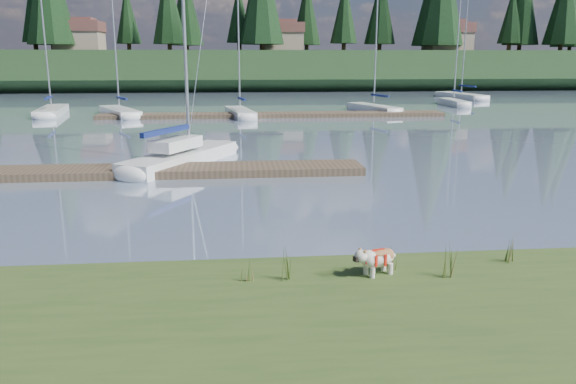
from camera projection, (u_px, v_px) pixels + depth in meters
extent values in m
plane|color=#7B8DA7|center=(247.00, 117.00, 42.23)|extent=(200.00, 200.00, 0.00)
cube|color=#1A3118|center=(240.00, 70.00, 83.27)|extent=(200.00, 20.00, 5.00)
cylinder|color=silver|center=(372.00, 272.00, 10.54)|extent=(0.10, 0.10, 0.21)
cylinder|color=silver|center=(366.00, 269.00, 10.72)|extent=(0.10, 0.10, 0.21)
cylinder|color=silver|center=(390.00, 269.00, 10.73)|extent=(0.10, 0.10, 0.21)
cylinder|color=silver|center=(384.00, 265.00, 10.92)|extent=(0.10, 0.10, 0.21)
ellipsoid|color=silver|center=(379.00, 258.00, 10.68)|extent=(0.78, 0.59, 0.33)
ellipsoid|color=#A56B3D|center=(379.00, 252.00, 10.66)|extent=(0.57, 0.49, 0.12)
ellipsoid|color=silver|center=(361.00, 256.00, 10.47)|extent=(0.32, 0.33, 0.24)
cube|color=black|center=(356.00, 259.00, 10.43)|extent=(0.11, 0.14, 0.10)
cube|color=white|center=(182.00, 160.00, 23.47)|extent=(4.59, 6.75, 0.70)
ellipsoid|color=white|center=(222.00, 148.00, 26.53)|extent=(2.19, 2.34, 0.70)
cylinder|color=silver|center=(184.00, 17.00, 22.68)|extent=(0.14, 0.14, 10.34)
cube|color=navy|center=(166.00, 131.00, 22.25)|extent=(1.64, 2.83, 0.20)
cube|color=white|center=(175.00, 144.00, 22.95)|extent=(2.13, 2.70, 0.45)
cube|color=#4C3D2C|center=(155.00, 171.00, 21.50)|extent=(16.00, 2.00, 0.30)
cube|color=#4C3D2C|center=(273.00, 115.00, 42.38)|extent=(26.00, 2.20, 0.30)
cube|color=white|center=(52.00, 112.00, 43.93)|extent=(2.73, 7.47, 0.70)
ellipsoid|color=white|center=(59.00, 108.00, 47.38)|extent=(1.87, 2.21, 0.70)
cylinder|color=silver|center=(44.00, 31.00, 42.50)|extent=(0.12, 0.12, 11.07)
cube|color=navy|center=(48.00, 98.00, 42.72)|extent=(0.63, 2.90, 0.20)
cube|color=white|center=(120.00, 113.00, 43.19)|extent=(4.35, 6.90, 0.70)
ellipsoid|color=white|center=(109.00, 109.00, 46.08)|extent=(2.16, 2.34, 0.70)
cylinder|color=silver|center=(114.00, 33.00, 41.80)|extent=(0.12, 0.12, 10.76)
cube|color=navy|center=(122.00, 98.00, 42.13)|extent=(1.35, 2.57, 0.20)
cube|color=white|center=(240.00, 114.00, 42.60)|extent=(2.40, 6.36, 0.70)
ellipsoid|color=white|center=(233.00, 110.00, 45.52)|extent=(1.61, 1.89, 0.70)
cylinder|color=silver|center=(239.00, 39.00, 41.32)|extent=(0.12, 0.12, 9.78)
cube|color=navy|center=(242.00, 99.00, 41.52)|extent=(0.60, 2.47, 0.20)
cube|color=white|center=(374.00, 109.00, 46.22)|extent=(3.30, 6.55, 0.70)
ellipsoid|color=white|center=(355.00, 106.00, 49.09)|extent=(1.86, 2.08, 0.70)
cylinder|color=silver|center=(376.00, 40.00, 44.93)|extent=(0.12, 0.12, 9.85)
cube|color=navy|center=(380.00, 95.00, 45.16)|extent=(0.95, 2.49, 0.20)
cube|color=white|center=(453.00, 103.00, 52.19)|extent=(1.50, 5.72, 0.70)
ellipsoid|color=white|center=(444.00, 101.00, 54.95)|extent=(1.30, 1.59, 0.70)
cylinder|color=silver|center=(457.00, 48.00, 51.03)|extent=(0.12, 0.12, 8.76)
cube|color=navy|center=(457.00, 91.00, 51.16)|extent=(0.28, 2.26, 0.20)
cube|color=white|center=(461.00, 96.00, 61.26)|extent=(3.09, 8.18, 0.70)
ellipsoid|color=white|center=(442.00, 94.00, 65.02)|extent=(2.07, 2.43, 0.70)
cylinder|color=silver|center=(465.00, 34.00, 59.73)|extent=(0.12, 0.12, 11.92)
cube|color=navy|center=(467.00, 86.00, 59.96)|extent=(0.71, 3.17, 0.20)
cone|color=#475B23|center=(284.00, 264.00, 10.41)|extent=(0.03, 0.03, 0.62)
cone|color=brown|center=(291.00, 268.00, 10.37)|extent=(0.03, 0.03, 0.50)
cone|color=#475B23|center=(287.00, 262.00, 10.44)|extent=(0.03, 0.03, 0.68)
cone|color=brown|center=(292.00, 269.00, 10.42)|extent=(0.03, 0.03, 0.44)
cone|color=#475B23|center=(286.00, 267.00, 10.34)|extent=(0.03, 0.03, 0.56)
cone|color=#475B23|center=(385.00, 255.00, 11.14)|extent=(0.03, 0.03, 0.45)
cone|color=brown|center=(391.00, 258.00, 11.09)|extent=(0.03, 0.03, 0.36)
cone|color=#475B23|center=(388.00, 253.00, 11.16)|extent=(0.03, 0.03, 0.49)
cone|color=brown|center=(392.00, 258.00, 11.13)|extent=(0.03, 0.03, 0.31)
cone|color=#475B23|center=(387.00, 257.00, 11.07)|extent=(0.03, 0.03, 0.40)
cone|color=#475B23|center=(445.00, 261.00, 10.57)|extent=(0.03, 0.03, 0.63)
cone|color=brown|center=(452.00, 265.00, 10.53)|extent=(0.03, 0.03, 0.50)
cone|color=#475B23|center=(448.00, 258.00, 10.60)|extent=(0.03, 0.03, 0.69)
cone|color=brown|center=(453.00, 266.00, 10.58)|extent=(0.03, 0.03, 0.44)
cone|color=#475B23|center=(448.00, 264.00, 10.51)|extent=(0.03, 0.03, 0.56)
cone|color=#475B23|center=(243.00, 270.00, 10.39)|extent=(0.03, 0.03, 0.42)
cone|color=brown|center=(250.00, 273.00, 10.34)|extent=(0.03, 0.03, 0.33)
cone|color=#475B23|center=(247.00, 268.00, 10.42)|extent=(0.03, 0.03, 0.46)
cone|color=brown|center=(251.00, 274.00, 10.39)|extent=(0.03, 0.03, 0.29)
cone|color=#475B23|center=(245.00, 273.00, 10.32)|extent=(0.03, 0.03, 0.37)
cone|color=#475B23|center=(388.00, 259.00, 11.00)|extent=(0.03, 0.03, 0.39)
cone|color=brown|center=(395.00, 262.00, 10.95)|extent=(0.03, 0.03, 0.31)
cone|color=#475B23|center=(391.00, 257.00, 11.03)|extent=(0.03, 0.03, 0.43)
cone|color=brown|center=(396.00, 262.00, 10.99)|extent=(0.03, 0.03, 0.27)
cone|color=#475B23|center=(390.00, 261.00, 10.92)|extent=(0.03, 0.03, 0.35)
cone|color=#475B23|center=(507.00, 249.00, 11.33)|extent=(0.03, 0.03, 0.55)
cone|color=brown|center=(513.00, 252.00, 11.29)|extent=(0.03, 0.03, 0.44)
cone|color=#475B23|center=(509.00, 247.00, 11.36)|extent=(0.03, 0.03, 0.61)
cone|color=brown|center=(514.00, 253.00, 11.33)|extent=(0.03, 0.03, 0.39)
cone|color=#475B23|center=(509.00, 251.00, 11.26)|extent=(0.03, 0.03, 0.50)
cube|color=#33281C|center=(282.00, 271.00, 11.63)|extent=(60.00, 0.50, 0.14)
cylinder|color=#382619|center=(53.00, 46.00, 75.34)|extent=(0.60, 0.60, 1.80)
cylinder|color=#382619|center=(170.00, 46.00, 80.59)|extent=(0.60, 0.60, 1.80)
cone|color=black|center=(168.00, 4.00, 79.22)|extent=(4.84, 4.84, 11.00)
cylinder|color=#382619|center=(262.00, 46.00, 75.97)|extent=(0.60, 0.60, 1.80)
cylinder|color=#382619|center=(344.00, 47.00, 80.94)|extent=(0.60, 0.60, 1.80)
cone|color=black|center=(345.00, 11.00, 79.78)|extent=(3.96, 3.96, 9.00)
cylinder|color=#382619|center=(436.00, 46.00, 80.20)|extent=(0.60, 0.60, 1.80)
cylinder|color=#382619|center=(519.00, 47.00, 84.39)|extent=(0.60, 0.60, 1.80)
cone|color=black|center=(523.00, 3.00, 82.91)|extent=(5.28, 5.28, 12.00)
cube|color=gray|center=(80.00, 42.00, 77.43)|extent=(6.00, 5.00, 2.80)
cube|color=brown|center=(79.00, 26.00, 76.94)|extent=(6.30, 5.30, 1.40)
cube|color=brown|center=(78.00, 20.00, 76.75)|extent=(4.20, 3.60, 0.70)
cube|color=gray|center=(281.00, 43.00, 80.97)|extent=(6.00, 5.00, 2.80)
cube|color=brown|center=(281.00, 28.00, 80.48)|extent=(6.30, 5.30, 1.40)
cube|color=brown|center=(281.00, 22.00, 80.29)|extent=(4.20, 3.60, 0.70)
cube|color=gray|center=(447.00, 43.00, 81.23)|extent=(6.00, 5.00, 2.80)
cube|color=brown|center=(448.00, 28.00, 80.74)|extent=(6.30, 5.30, 1.40)
cube|color=brown|center=(448.00, 22.00, 80.56)|extent=(4.20, 3.60, 0.70)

